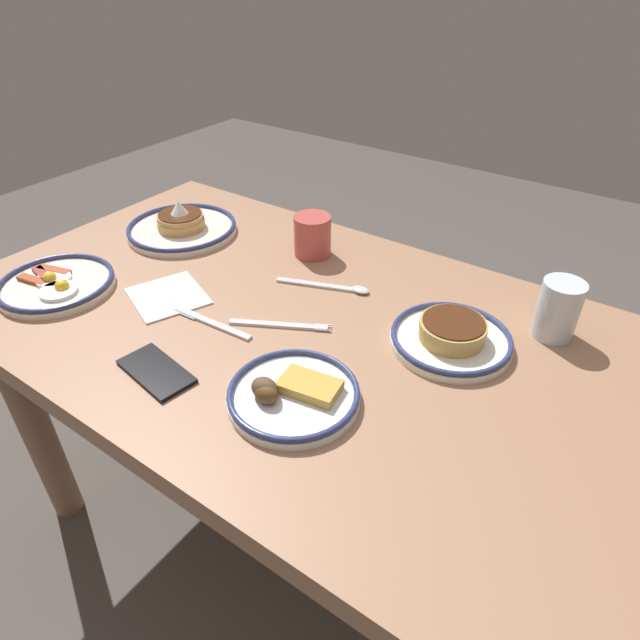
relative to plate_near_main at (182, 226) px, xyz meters
name	(u,v)px	position (x,y,z in m)	size (l,w,h in m)	color
ground_plane	(305,539)	(-0.48, 0.14, -0.75)	(6.00, 6.00, 0.00)	#504A44
dining_table	(300,364)	(-0.48, 0.14, -0.12)	(1.44, 0.81, 0.73)	#9E7254
plate_near_main	(182,226)	(0.00, 0.00, 0.00)	(0.27, 0.27, 0.09)	silver
plate_center_pancakes	(451,336)	(-0.75, 0.04, 0.00)	(0.22, 0.22, 0.05)	white
plate_far_companion	(56,284)	(0.02, 0.34, -0.01)	(0.24, 0.24, 0.04)	silver
plate_far_side	(292,394)	(-0.60, 0.32, 0.00)	(0.22, 0.22, 0.05)	white
coffee_mug	(312,235)	(-0.33, -0.10, 0.03)	(0.12, 0.09, 0.10)	#BF4C47
drinking_glass	(557,312)	(-0.89, -0.10, 0.03)	(0.08, 0.08, 0.11)	silver
cell_phone	(156,371)	(-0.36, 0.40, -0.01)	(0.14, 0.07, 0.01)	black
paper_napkin	(168,296)	(-0.20, 0.23, -0.02)	(0.15, 0.14, 0.00)	white
fork_near	(281,325)	(-0.45, 0.17, -0.02)	(0.18, 0.11, 0.01)	silver
butter_knife	(205,320)	(-0.32, 0.25, -0.02)	(0.22, 0.03, 0.01)	silver
tea_spoon	(336,287)	(-0.47, 0.00, -0.01)	(0.20, 0.08, 0.01)	silver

